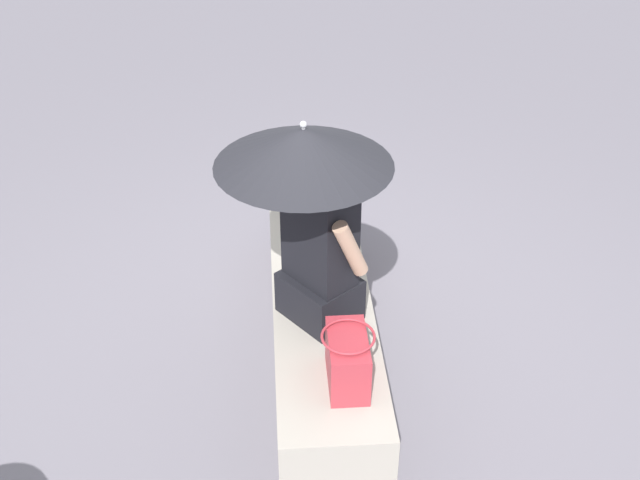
{
  "coord_description": "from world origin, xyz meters",
  "views": [
    {
      "loc": [
        -3.21,
        0.23,
        2.93
      ],
      "look_at": [
        -0.12,
        0.01,
        0.84
      ],
      "focal_mm": 44.52,
      "sensor_mm": 36.0,
      "label": 1
    }
  ],
  "objects_px": {
    "tote_bag_canvas": "(348,359)",
    "magazine": "(319,240)",
    "person_seated": "(320,248)",
    "handbag_black": "(302,183)",
    "parasol": "(304,147)"
  },
  "relations": [
    {
      "from": "handbag_black",
      "to": "magazine",
      "type": "distance_m",
      "value": 0.45
    },
    {
      "from": "person_seated",
      "to": "tote_bag_canvas",
      "type": "bearing_deg",
      "value": -169.72
    },
    {
      "from": "parasol",
      "to": "tote_bag_canvas",
      "type": "height_order",
      "value": "parasol"
    },
    {
      "from": "person_seated",
      "to": "handbag_black",
      "type": "relative_size",
      "value": 3.38
    },
    {
      "from": "tote_bag_canvas",
      "to": "magazine",
      "type": "xyz_separation_m",
      "value": [
        1.1,
        0.04,
        -0.12
      ]
    },
    {
      "from": "tote_bag_canvas",
      "to": "magazine",
      "type": "height_order",
      "value": "tote_bag_canvas"
    },
    {
      "from": "person_seated",
      "to": "handbag_black",
      "type": "height_order",
      "value": "person_seated"
    },
    {
      "from": "person_seated",
      "to": "magazine",
      "type": "bearing_deg",
      "value": -3.67
    },
    {
      "from": "parasol",
      "to": "handbag_black",
      "type": "height_order",
      "value": "parasol"
    },
    {
      "from": "person_seated",
      "to": "tote_bag_canvas",
      "type": "height_order",
      "value": "person_seated"
    },
    {
      "from": "magazine",
      "to": "tote_bag_canvas",
      "type": "bearing_deg",
      "value": 162.66
    },
    {
      "from": "handbag_black",
      "to": "magazine",
      "type": "xyz_separation_m",
      "value": [
        -0.43,
        -0.07,
        -0.12
      ]
    },
    {
      "from": "tote_bag_canvas",
      "to": "parasol",
      "type": "bearing_deg",
      "value": 19.84
    },
    {
      "from": "handbag_black",
      "to": "magazine",
      "type": "relative_size",
      "value": 0.95
    },
    {
      "from": "handbag_black",
      "to": "tote_bag_canvas",
      "type": "distance_m",
      "value": 1.53
    }
  ]
}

